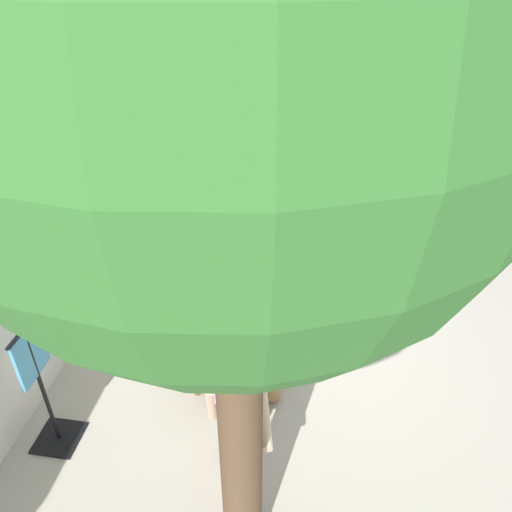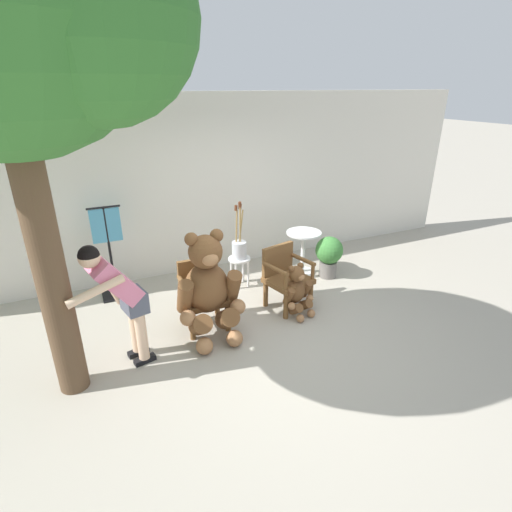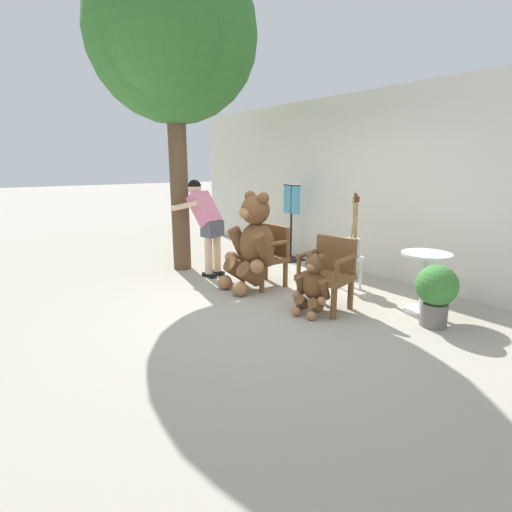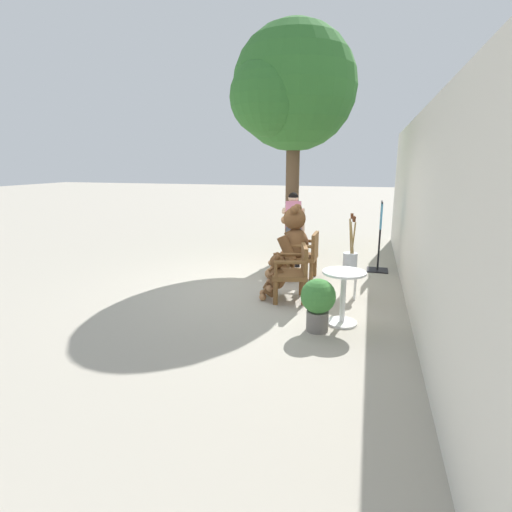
{
  "view_description": "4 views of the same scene",
  "coord_description": "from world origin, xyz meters",
  "px_view_note": "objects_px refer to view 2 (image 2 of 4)",
  "views": [
    {
      "loc": [
        -4.19,
        -0.34,
        4.0
      ],
      "look_at": [
        0.38,
        0.36,
        0.94
      ],
      "focal_mm": 35.0,
      "sensor_mm": 36.0,
      "label": 1
    },
    {
      "loc": [
        -1.84,
        -3.7,
        2.88
      ],
      "look_at": [
        0.1,
        0.56,
        0.87
      ],
      "focal_mm": 28.0,
      "sensor_mm": 36.0,
      "label": 2
    },
    {
      "loc": [
        3.77,
        -2.82,
        1.73
      ],
      "look_at": [
        -0.06,
        0.03,
        0.61
      ],
      "focal_mm": 28.0,
      "sensor_mm": 36.0,
      "label": 3
    },
    {
      "loc": [
        6.42,
        1.69,
        2.09
      ],
      "look_at": [
        0.39,
        -0.02,
        0.61
      ],
      "focal_mm": 28.0,
      "sensor_mm": 36.0,
      "label": 4
    }
  ],
  "objects_px": {
    "person_visitor": "(119,293)",
    "round_side_table": "(303,248)",
    "white_stool": "(239,264)",
    "teddy_bear_large": "(208,287)",
    "potted_plant": "(329,254)",
    "clothing_display_stand": "(110,250)",
    "teddy_bear_small": "(297,290)",
    "wooden_chair_left": "(203,293)",
    "wooden_chair_right": "(285,275)",
    "brush_bucket": "(239,247)"
  },
  "relations": [
    {
      "from": "brush_bucket",
      "to": "clothing_display_stand",
      "type": "height_order",
      "value": "clothing_display_stand"
    },
    {
      "from": "white_stool",
      "to": "potted_plant",
      "type": "relative_size",
      "value": 0.68
    },
    {
      "from": "teddy_bear_small",
      "to": "brush_bucket",
      "type": "height_order",
      "value": "brush_bucket"
    },
    {
      "from": "teddy_bear_small",
      "to": "potted_plant",
      "type": "distance_m",
      "value": 1.32
    },
    {
      "from": "wooden_chair_right",
      "to": "clothing_display_stand",
      "type": "height_order",
      "value": "clothing_display_stand"
    },
    {
      "from": "wooden_chair_right",
      "to": "teddy_bear_large",
      "type": "xyz_separation_m",
      "value": [
        -1.19,
        -0.25,
        0.2
      ]
    },
    {
      "from": "wooden_chair_right",
      "to": "brush_bucket",
      "type": "distance_m",
      "value": 0.92
    },
    {
      "from": "teddy_bear_small",
      "to": "wooden_chair_left",
      "type": "bearing_deg",
      "value": 167.01
    },
    {
      "from": "person_visitor",
      "to": "brush_bucket",
      "type": "relative_size",
      "value": 1.68
    },
    {
      "from": "brush_bucket",
      "to": "white_stool",
      "type": "bearing_deg",
      "value": -121.22
    },
    {
      "from": "wooden_chair_right",
      "to": "teddy_bear_small",
      "type": "distance_m",
      "value": 0.3
    },
    {
      "from": "white_stool",
      "to": "person_visitor",
      "type": "bearing_deg",
      "value": -146.06
    },
    {
      "from": "wooden_chair_right",
      "to": "teddy_bear_small",
      "type": "relative_size",
      "value": 1.18
    },
    {
      "from": "wooden_chair_left",
      "to": "potted_plant",
      "type": "bearing_deg",
      "value": 12.89
    },
    {
      "from": "round_side_table",
      "to": "clothing_display_stand",
      "type": "bearing_deg",
      "value": 170.44
    },
    {
      "from": "person_visitor",
      "to": "round_side_table",
      "type": "xyz_separation_m",
      "value": [
        2.97,
        1.23,
        -0.44
      ]
    },
    {
      "from": "teddy_bear_small",
      "to": "clothing_display_stand",
      "type": "relative_size",
      "value": 0.54
    },
    {
      "from": "person_visitor",
      "to": "potted_plant",
      "type": "height_order",
      "value": "person_visitor"
    },
    {
      "from": "wooden_chair_left",
      "to": "round_side_table",
      "type": "xyz_separation_m",
      "value": [
        1.95,
        0.8,
        -0.01
      ]
    },
    {
      "from": "wooden_chair_left",
      "to": "teddy_bear_large",
      "type": "distance_m",
      "value": 0.32
    },
    {
      "from": "wooden_chair_right",
      "to": "clothing_display_stand",
      "type": "bearing_deg",
      "value": 148.85
    },
    {
      "from": "potted_plant",
      "to": "clothing_display_stand",
      "type": "height_order",
      "value": "clothing_display_stand"
    },
    {
      "from": "wooden_chair_left",
      "to": "person_visitor",
      "type": "distance_m",
      "value": 1.18
    },
    {
      "from": "teddy_bear_small",
      "to": "white_stool",
      "type": "height_order",
      "value": "teddy_bear_small"
    },
    {
      "from": "white_stool",
      "to": "potted_plant",
      "type": "distance_m",
      "value": 1.45
    },
    {
      "from": "wooden_chair_left",
      "to": "wooden_chair_right",
      "type": "distance_m",
      "value": 1.19
    },
    {
      "from": "teddy_bear_large",
      "to": "white_stool",
      "type": "height_order",
      "value": "teddy_bear_large"
    },
    {
      "from": "brush_bucket",
      "to": "clothing_display_stand",
      "type": "relative_size",
      "value": 0.64
    },
    {
      "from": "brush_bucket",
      "to": "round_side_table",
      "type": "distance_m",
      "value": 1.13
    },
    {
      "from": "potted_plant",
      "to": "clothing_display_stand",
      "type": "xyz_separation_m",
      "value": [
        -3.22,
        0.78,
        0.32
      ]
    },
    {
      "from": "teddy_bear_small",
      "to": "white_stool",
      "type": "relative_size",
      "value": 1.59
    },
    {
      "from": "wooden_chair_right",
      "to": "teddy_bear_large",
      "type": "height_order",
      "value": "teddy_bear_large"
    },
    {
      "from": "wooden_chair_left",
      "to": "teddy_bear_large",
      "type": "height_order",
      "value": "teddy_bear_large"
    },
    {
      "from": "clothing_display_stand",
      "to": "teddy_bear_large",
      "type": "bearing_deg",
      "value": -58.37
    },
    {
      "from": "white_stool",
      "to": "brush_bucket",
      "type": "distance_m",
      "value": 0.28
    },
    {
      "from": "teddy_bear_large",
      "to": "person_visitor",
      "type": "height_order",
      "value": "person_visitor"
    },
    {
      "from": "person_visitor",
      "to": "potted_plant",
      "type": "bearing_deg",
      "value": 16.0
    },
    {
      "from": "wooden_chair_left",
      "to": "wooden_chair_right",
      "type": "bearing_deg",
      "value": -0.09
    },
    {
      "from": "teddy_bear_small",
      "to": "white_stool",
      "type": "xyz_separation_m",
      "value": [
        -0.37,
        1.11,
        -0.0
      ]
    },
    {
      "from": "white_stool",
      "to": "potted_plant",
      "type": "height_order",
      "value": "potted_plant"
    },
    {
      "from": "wooden_chair_left",
      "to": "teddy_bear_small",
      "type": "distance_m",
      "value": 1.25
    },
    {
      "from": "teddy_bear_small",
      "to": "round_side_table",
      "type": "bearing_deg",
      "value": 55.76
    },
    {
      "from": "potted_plant",
      "to": "clothing_display_stand",
      "type": "distance_m",
      "value": 3.32
    },
    {
      "from": "round_side_table",
      "to": "clothing_display_stand",
      "type": "height_order",
      "value": "clothing_display_stand"
    },
    {
      "from": "teddy_bear_small",
      "to": "teddy_bear_large",
      "type": "bearing_deg",
      "value": 178.8
    },
    {
      "from": "potted_plant",
      "to": "teddy_bear_small",
      "type": "bearing_deg",
      "value": -142.72
    },
    {
      "from": "wooden_chair_left",
      "to": "potted_plant",
      "type": "xyz_separation_m",
      "value": [
        2.26,
        0.52,
        -0.07
      ]
    },
    {
      "from": "potted_plant",
      "to": "brush_bucket",
      "type": "bearing_deg",
      "value": 167.66
    },
    {
      "from": "wooden_chair_left",
      "to": "brush_bucket",
      "type": "height_order",
      "value": "brush_bucket"
    },
    {
      "from": "teddy_bear_large",
      "to": "potted_plant",
      "type": "height_order",
      "value": "teddy_bear_large"
    }
  ]
}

